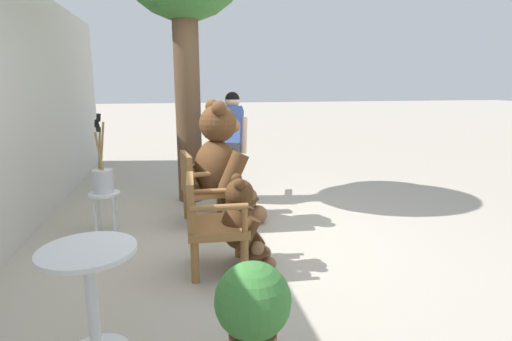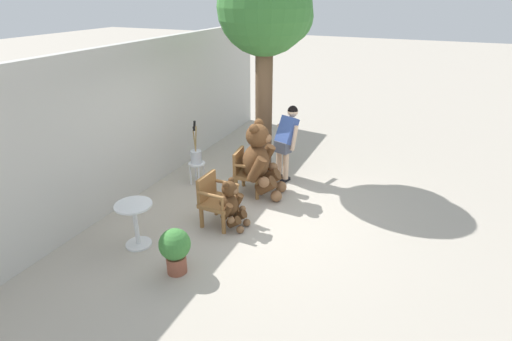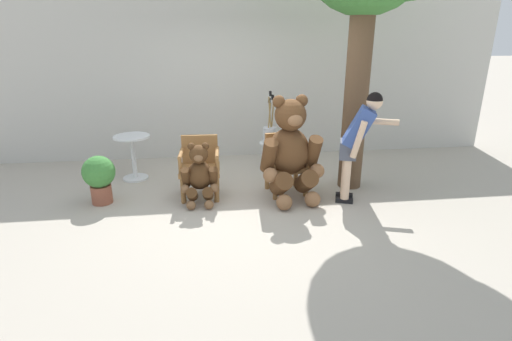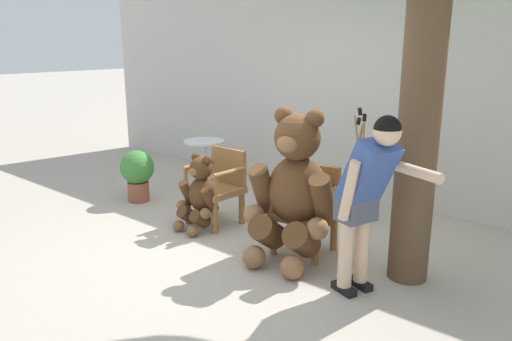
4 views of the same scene
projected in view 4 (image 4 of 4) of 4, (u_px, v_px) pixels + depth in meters
The scene contains 11 objects.
ground_plane at pixel (233, 247), 5.15m from camera, with size 60.00×60.00×0.00m, color #B2A899.
back_wall at pixel (356, 93), 6.57m from camera, with size 10.00×0.16×2.80m, color beige.
wooden_chair_left at pixel (218, 184), 5.74m from camera, with size 0.58×0.54×0.86m.
wooden_chair_right at pixel (307, 207), 4.96m from camera, with size 0.62×0.59×0.86m.
teddy_bear_large at pixel (294, 188), 4.69m from camera, with size 0.89×0.88×1.47m.
teddy_bear_small at pixel (200, 193), 5.54m from camera, with size 0.52×0.49×0.86m.
person_visitor at pixel (367, 191), 3.94m from camera, with size 0.85×0.48×1.53m.
white_stool at pixel (355, 191), 5.83m from camera, with size 0.34×0.34×0.46m.
brush_bucket at pixel (357, 168), 5.76m from camera, with size 0.22×0.22×0.88m.
round_side_table at pixel (205, 159), 7.00m from camera, with size 0.56×0.56×0.72m.
potted_plant at pixel (137, 172), 6.53m from camera, with size 0.44×0.44×0.68m.
Camera 4 is at (3.27, -3.50, 2.06)m, focal length 35.00 mm.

